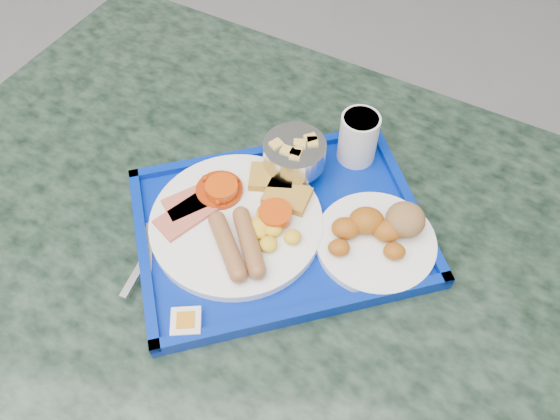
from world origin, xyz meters
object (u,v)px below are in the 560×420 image
Objects in this scene: tray at (280,227)px; bread_plate at (379,234)px; fruit_bowl at (295,154)px; main_plate at (240,219)px; table at (277,290)px; juice_cup at (358,137)px.

bread_plate reaches higher than tray.
fruit_bowl reaches higher than bread_plate.
main_plate is at bearing -178.03° from tray.
juice_cup is at bearing 51.03° from table.
main_plate is 0.14m from fruit_bowl.
main_plate reaches higher than table.
table is at bearing 154.91° from tray.
fruit_bowl is at bearing 79.36° from table.
main_plate is 2.99× the size of juice_cup.
bread_plate is 2.04× the size of juice_cup.
tray is at bearing 1.97° from main_plate.
bread_plate is at bearing -6.41° from tray.
tray is at bearing -127.38° from juice_cup.
table is 14.97× the size of fruit_bowl.
main_plate reaches higher than tray.
main_plate is 0.21m from bread_plate.
table is 8.34× the size of bread_plate.
tray is 1.93× the size of main_plate.
tray is at bearing -25.09° from table.
juice_cup is at bearing 52.62° from tray.
tray is at bearing -97.85° from fruit_bowl.
table is at bearing 172.94° from bread_plate.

